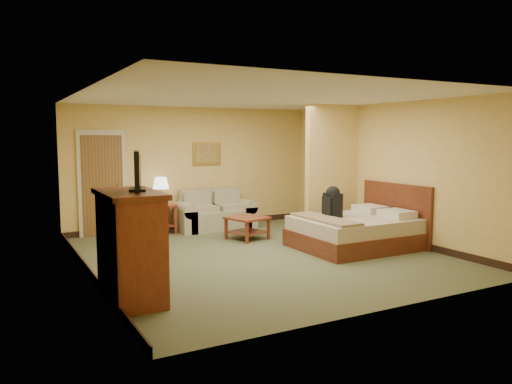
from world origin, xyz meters
TOP-DOWN VIEW (x-y plane):
  - floor at (0.00, 0.00)m, footprint 6.00×6.00m
  - ceiling at (0.00, 0.00)m, footprint 6.00×6.00m
  - back_wall at (0.00, 3.00)m, footprint 5.50×0.02m
  - left_wall at (-2.75, 0.00)m, footprint 0.02×6.00m
  - right_wall at (2.75, 0.00)m, footprint 0.02×6.00m
  - partition at (2.15, 0.93)m, footprint 1.20×0.15m
  - door at (-1.95, 2.96)m, footprint 0.94×0.16m
  - baseboard at (0.00, 2.99)m, footprint 5.50×0.02m
  - loveseat at (0.30, 2.57)m, footprint 1.67×0.78m
  - side_table at (-0.85, 2.65)m, footprint 0.55×0.55m
  - table_lamp at (-0.85, 2.65)m, footprint 0.33×0.33m
  - coffee_table at (0.41, 1.26)m, footprint 0.84×0.84m
  - wall_picture at (0.30, 2.97)m, footprint 0.64×0.04m
  - dresser at (-2.47, -1.28)m, footprint 0.65×1.24m
  - tv at (-2.38, -1.28)m, footprint 0.27×0.76m
  - bed at (1.82, -0.30)m, footprint 2.02×1.72m
  - backpack at (1.44, -0.05)m, footprint 0.25×0.32m

SIDE VIEW (x-z plane):
  - floor at x=0.00m, z-range 0.00..0.00m
  - baseboard at x=0.00m, z-range 0.00..0.12m
  - loveseat at x=0.30m, z-range -0.15..0.70m
  - bed at x=1.82m, z-range -0.25..0.86m
  - coffee_table at x=0.41m, z-range 0.09..0.53m
  - side_table at x=-0.85m, z-range 0.10..0.70m
  - dresser at x=-2.47m, z-range 0.01..1.33m
  - backpack at x=1.44m, z-range 0.56..1.11m
  - table_lamp at x=-0.85m, z-range 0.74..1.29m
  - door at x=-1.95m, z-range -0.02..2.08m
  - back_wall at x=0.00m, z-range 0.00..2.60m
  - left_wall at x=-2.75m, z-range 0.00..2.60m
  - right_wall at x=2.75m, z-range 0.00..2.60m
  - partition at x=2.15m, z-range 0.00..2.60m
  - tv at x=-2.38m, z-range 1.31..1.78m
  - wall_picture at x=0.30m, z-range 1.35..1.85m
  - ceiling at x=0.00m, z-range 2.60..2.60m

